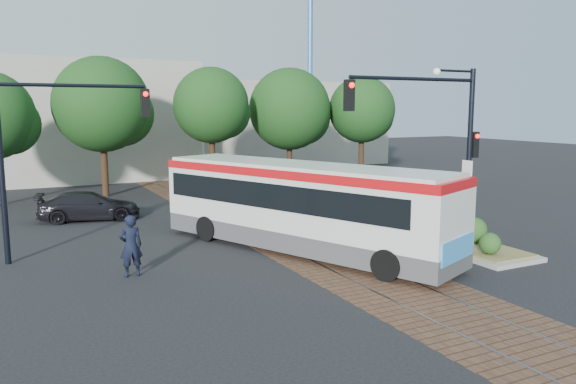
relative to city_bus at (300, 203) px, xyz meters
The scene contains 11 objects.
ground 2.18m from the city_bus, 70.25° to the right, with size 120.00×120.00×0.00m, color black.
trackbed 3.21m from the city_bus, 80.16° to the left, with size 3.60×40.00×0.02m.
tree_row 15.54m from the city_bus, 83.66° to the left, with size 26.40×5.60×7.67m.
warehouses 27.53m from the city_bus, 90.12° to the left, with size 40.00×13.00×8.00m.
crane 38.66m from the city_bus, 60.54° to the left, with size 8.00×0.50×18.00m.
city_bus is the anchor object (origin of this frame).
traffic_island 5.88m from the city_bus, 22.59° to the right, with size 2.20×5.20×1.13m.
signal_pole_main 5.42m from the city_bus, 25.99° to the right, with size 5.49×0.46×6.00m.
signal_pole_left 8.63m from the city_bus, 161.17° to the left, with size 4.99×0.34×6.00m.
officer 5.87m from the city_bus, behind, with size 0.67×0.44×1.83m, color black.
parked_car 10.67m from the city_bus, 122.88° to the left, with size 1.75×4.31×1.25m, color black.
Camera 1 is at (-9.34, -15.39, 4.89)m, focal length 35.00 mm.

